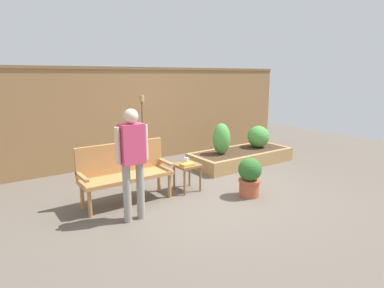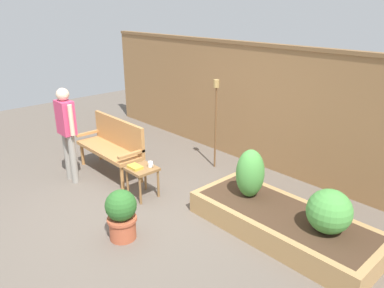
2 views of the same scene
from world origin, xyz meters
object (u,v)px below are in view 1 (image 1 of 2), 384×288
potted_boxwood (250,176)px  shrub_near_bench (221,139)px  garden_bench (124,168)px  person_by_bench (132,155)px  tiki_torch (142,119)px  side_table (187,169)px  cup_on_table (186,160)px  book_on_table (187,165)px  shrub_far_corner (258,137)px

potted_boxwood → shrub_near_bench: 1.75m
garden_bench → person_by_bench: size_ratio=0.92×
tiki_torch → person_by_bench: bearing=-119.6°
side_table → cup_on_table: size_ratio=4.43×
shrub_near_bench → tiki_torch: bearing=149.9°
cup_on_table → shrub_near_bench: shrub_near_bench is taller
potted_boxwood → person_by_bench: size_ratio=0.42×
potted_boxwood → tiki_torch: (-0.74, 2.42, 0.74)m
book_on_table → garden_bench: bearing=164.6°
shrub_far_corner → tiki_torch: size_ratio=0.32×
cup_on_table → book_on_table: bearing=-120.4°
garden_bench → tiki_torch: bearing=53.8°
shrub_far_corner → person_by_bench: person_by_bench is taller
person_by_bench → shrub_far_corner: bearing=18.8°
book_on_table → tiki_torch: 1.79m
potted_boxwood → shrub_near_bench: shrub_near_bench is taller
shrub_far_corner → cup_on_table: bearing=-165.5°
book_on_table → shrub_near_bench: shrub_near_bench is taller
cup_on_table → shrub_far_corner: (2.50, 0.65, 0.04)m
garden_bench → person_by_bench: bearing=-103.8°
shrub_near_bench → shrub_far_corner: shrub_near_bench is taller
tiki_torch → person_by_bench: tiki_torch is taller
shrub_far_corner → tiki_torch: 2.78m
garden_bench → shrub_far_corner: garden_bench is taller
potted_boxwood → shrub_far_corner: 2.44m
garden_bench → shrub_far_corner: size_ratio=2.80×
book_on_table → person_by_bench: person_by_bench is taller
cup_on_table → person_by_bench: (-1.31, -0.65, 0.41)m
shrub_near_bench → tiki_torch: 1.74m
shrub_near_bench → person_by_bench: (-2.67, -1.29, 0.30)m
cup_on_table → person_by_bench: person_by_bench is taller
side_table → shrub_near_bench: (1.42, 0.76, 0.24)m
side_table → cup_on_table: 0.18m
garden_bench → shrub_near_bench: shrub_near_bench is taller
potted_boxwood → garden_bench: bearing=150.9°
potted_boxwood → shrub_far_corner: size_ratio=1.28×
side_table → shrub_near_bench: 1.63m
cup_on_table → shrub_near_bench: bearing=25.5°
book_on_table → shrub_far_corner: shrub_far_corner is taller
garden_bench → tiki_torch: (1.04, 1.42, 0.55)m
garden_bench → person_by_bench: (-0.17, -0.71, 0.39)m
potted_boxwood → cup_on_table: bearing=124.6°
tiki_torch → shrub_near_bench: bearing=-30.1°
potted_boxwood → shrub_near_bench: (0.72, 1.57, 0.29)m
garden_bench → shrub_near_bench: 2.56m
shrub_far_corner → person_by_bench: (-3.81, -1.29, 0.38)m
garden_bench → book_on_table: bearing=-14.4°
potted_boxwood → shrub_near_bench: size_ratio=0.98×
book_on_table → potted_boxwood: potted_boxwood is taller
side_table → tiki_torch: tiki_torch is taller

